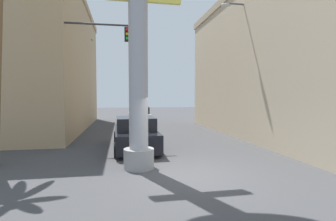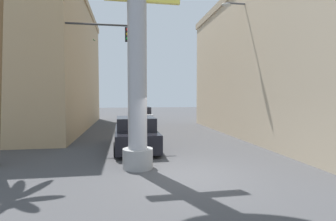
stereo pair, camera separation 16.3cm
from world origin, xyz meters
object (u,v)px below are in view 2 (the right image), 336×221
Objects in this scene: palm_tree_mid_left at (55,54)px; car_far at (141,116)px; car_lead at (135,134)px; palm_tree_far_left at (82,73)px; pedestrian_mid_right at (240,119)px; neon_sign_pole at (137,9)px; traffic_light_mast at (72,60)px; street_lamp at (258,58)px.

car_far is at bearing 52.05° from palm_tree_mid_left.
palm_tree_far_left is (-4.41, 12.56, 4.00)m from car_lead.
car_lead and car_far have the same top height.
pedestrian_mid_right is at bearing -52.92° from car_far.
pedestrian_mid_right is (11.84, -0.81, -4.11)m from palm_tree_mid_left.
neon_sign_pole is 1.33× the size of palm_tree_mid_left.
palm_tree_far_left is 4.62× the size of pedestrian_mid_right.
traffic_light_mast is 12.10m from car_far.
car_lead is 7.90m from palm_tree_mid_left.
car_lead is at bearing -94.72° from car_far.
street_lamp is 4.36× the size of pedestrian_mid_right.
car_lead is 8.02m from pedestrian_mid_right.
car_far is 2.47× the size of pedestrian_mid_right.
traffic_light_mast is 11.65m from palm_tree_far_left.
neon_sign_pole reaches higher than pedestrian_mid_right.
pedestrian_mid_right is at bearing 89.55° from street_lamp.
street_lamp is (7.14, 4.96, -0.78)m from neon_sign_pole.
car_lead is (-7.09, -1.44, -4.04)m from street_lamp.
palm_tree_far_left is at bearing 87.71° from palm_tree_mid_left.
traffic_light_mast is (-3.02, 4.52, -1.15)m from neon_sign_pole.
traffic_light_mast is 1.24× the size of car_lead.
palm_tree_far_left is (-11.50, 11.12, -0.04)m from street_lamp.
neon_sign_pole is 1.46× the size of street_lamp.
traffic_light_mast reaches higher than car_lead.
street_lamp is 0.94× the size of palm_tree_far_left.
car_far is 0.53× the size of palm_tree_far_left.
neon_sign_pole is at bearing -90.76° from car_lead.
street_lamp reaches higher than pedestrian_mid_right.
palm_tree_far_left reaches higher than street_lamp.
palm_tree_mid_left is (-1.66, 3.49, 0.80)m from traffic_light_mast.
neon_sign_pole is 1.37× the size of palm_tree_far_left.
pedestrian_mid_right is at bearing -3.90° from palm_tree_mid_left.
neon_sign_pole reaches higher than palm_tree_mid_left.
pedestrian_mid_right is (7.11, 3.68, 0.36)m from car_lead.
car_lead is (3.07, -1.00, -3.66)m from traffic_light_mast.
traffic_light_mast is at bearing 123.76° from neon_sign_pole.
traffic_light_mast is at bearing -165.23° from pedestrian_mid_right.
palm_tree_mid_left is 4.79× the size of pedestrian_mid_right.
palm_tree_mid_left is (-4.73, 4.49, 4.46)m from car_lead.
traffic_light_mast is 4.88m from car_lead.
street_lamp is at bearing -59.45° from car_far.
palm_tree_mid_left is at bearing -127.95° from car_far.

